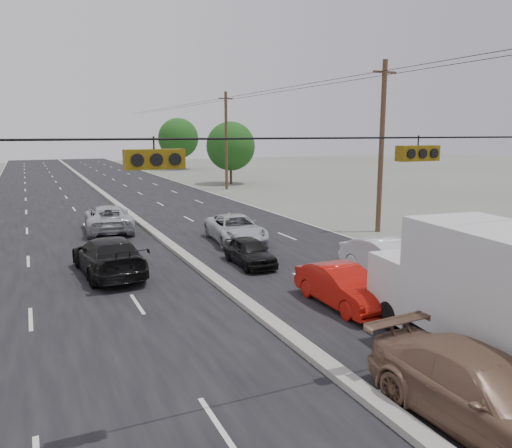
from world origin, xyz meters
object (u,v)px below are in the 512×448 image
object	(u,v)px
utility_pole_right_c	(226,140)
queue_car_c	(236,229)
tree_right_mid	(231,146)
oncoming_near	(108,256)
utility_pole_right_b	(381,146)
tan_sedan	(484,394)
tree_right_far	(178,138)
oncoming_far	(108,218)
queue_car_b	(388,259)
queue_car_a	(249,252)
red_sedan	(343,287)
box_truck	(485,293)

from	to	relation	value
utility_pole_right_c	queue_car_c	xyz separation A→B (m)	(-8.97, -24.21, -4.37)
tree_right_mid	oncoming_near	world-z (taller)	tree_right_mid
utility_pole_right_b	tan_sedan	xyz separation A→B (m)	(-11.10, -17.37, -4.33)
tree_right_far	queue_car_c	size ratio (longest dim) A/B	1.54
utility_pole_right_c	oncoming_far	bearing A→B (deg)	-129.18
queue_car_b	oncoming_far	xyz separation A→B (m)	(-8.99, 14.81, 0.03)
utility_pole_right_c	tan_sedan	world-z (taller)	utility_pole_right_c
queue_car_a	oncoming_near	size ratio (longest dim) A/B	0.66
utility_pole_right_c	red_sedan	world-z (taller)	utility_pole_right_c
red_sedan	tree_right_mid	bearing A→B (deg)	73.22
tree_right_mid	queue_car_a	distance (m)	36.35
tan_sedan	red_sedan	bearing A→B (deg)	74.76
queue_car_c	red_sedan	bearing A→B (deg)	-87.15
utility_pole_right_b	queue_car_a	world-z (taller)	utility_pole_right_b
oncoming_near	red_sedan	bearing A→B (deg)	128.29
tan_sedan	queue_car_a	bearing A→B (deg)	83.45
tree_right_mid	box_truck	bearing A→B (deg)	-103.82
utility_pole_right_c	queue_car_b	xyz separation A→B (m)	(-5.80, -32.96, -4.34)
utility_pole_right_b	tree_right_mid	distance (m)	30.11
box_truck	oncoming_far	bearing A→B (deg)	112.02
red_sedan	queue_car_c	xyz separation A→B (m)	(0.53, 10.92, 0.04)
queue_car_a	queue_car_b	size ratio (longest dim) A/B	0.79
tree_right_mid	oncoming_far	bearing A→B (deg)	-126.76
box_truck	red_sedan	world-z (taller)	box_truck
utility_pole_right_b	box_truck	world-z (taller)	utility_pole_right_b
box_truck	tan_sedan	bearing A→B (deg)	-131.67
utility_pole_right_c	box_truck	distance (m)	41.16
utility_pole_right_b	oncoming_near	xyz separation A→B (m)	(-16.21, -2.80, -4.30)
box_truck	queue_car_b	xyz separation A→B (m)	(2.80, 7.16, -1.09)
tree_right_mid	tan_sedan	size ratio (longest dim) A/B	1.34
utility_pole_right_c	queue_car_b	distance (m)	33.75
tree_right_far	oncoming_near	size ratio (longest dim) A/B	1.46
utility_pole_right_c	tree_right_far	xyz separation A→B (m)	(3.50, 30.00, -0.15)
utility_pole_right_c	queue_car_a	world-z (taller)	utility_pole_right_c
utility_pole_right_b	queue_car_c	bearing A→B (deg)	174.95
utility_pole_right_c	tree_right_mid	distance (m)	5.64
tree_right_mid	tan_sedan	distance (m)	49.42
queue_car_b	queue_car_c	xyz separation A→B (m)	(-3.17, 8.76, -0.03)
queue_car_c	queue_car_a	bearing A→B (deg)	-99.37
box_truck	tan_sedan	size ratio (longest dim) A/B	1.38
oncoming_near	queue_car_a	bearing A→B (deg)	165.87
tree_right_far	queue_car_a	size ratio (longest dim) A/B	2.23
oncoming_near	oncoming_far	distance (m)	9.75
box_truck	oncoming_near	bearing A→B (deg)	127.97
box_truck	queue_car_b	distance (m)	7.76
tree_right_far	oncoming_far	world-z (taller)	tree_right_far
tree_right_mid	oncoming_near	xyz separation A→B (m)	(-18.71, -32.80, -3.53)
tree_right_mid	tree_right_far	distance (m)	25.03
tree_right_mid	oncoming_far	size ratio (longest dim) A/B	1.25
utility_pole_right_c	queue_car_c	size ratio (longest dim) A/B	1.89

